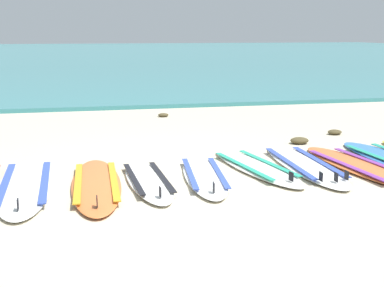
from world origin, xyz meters
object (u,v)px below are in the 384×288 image
surfboard_2 (25,185)px  surfboard_3 (96,184)px  surfboard_5 (204,175)px  surfboard_7 (304,164)px  surfboard_4 (148,180)px  surfboard_6 (255,167)px  surfboard_8 (359,166)px

surfboard_2 → surfboard_3: size_ratio=1.08×
surfboard_2 → surfboard_5: same height
surfboard_3 → surfboard_7: bearing=6.7°
surfboard_4 → surfboard_6: size_ratio=0.89×
surfboard_3 → surfboard_7: (2.84, 0.33, 0.00)m
surfboard_6 → surfboard_3: bearing=-170.6°
surfboard_6 → surfboard_4: bearing=-167.7°
surfboard_2 → surfboard_7: same height
surfboard_3 → surfboard_7: 2.86m
surfboard_4 → surfboard_8: (2.91, 0.07, -0.00)m
surfboard_5 → surfboard_6: (0.78, 0.26, -0.00)m
surfboard_2 → surfboard_6: bearing=4.1°
surfboard_3 → surfboard_4: same height
surfboard_6 → surfboard_8: 1.42m
surfboard_6 → surfboard_5: bearing=-161.6°
surfboard_2 → surfboard_3: (0.83, -0.14, 0.00)m
surfboard_3 → surfboard_8: bearing=1.5°
surfboard_4 → surfboard_8: bearing=1.4°
surfboard_4 → surfboard_2: bearing=175.4°
surfboard_3 → surfboard_8: size_ratio=0.95×
surfboard_2 → surfboard_6: (2.97, 0.21, 0.00)m
surfboard_6 → surfboard_7: same height
surfboard_4 → surfboard_7: size_ratio=0.81×
surfboard_5 → surfboard_6: 0.82m
surfboard_7 → surfboard_8: same height
surfboard_8 → surfboard_6: bearing=169.4°
surfboard_6 → surfboard_2: bearing=-175.9°
surfboard_3 → surfboard_8: 3.54m
surfboard_2 → surfboard_3: bearing=-9.8°
surfboard_3 → surfboard_4: 0.63m
surfboard_4 → surfboard_8: size_ratio=0.80×
surfboard_8 → surfboard_7: bearing=161.1°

